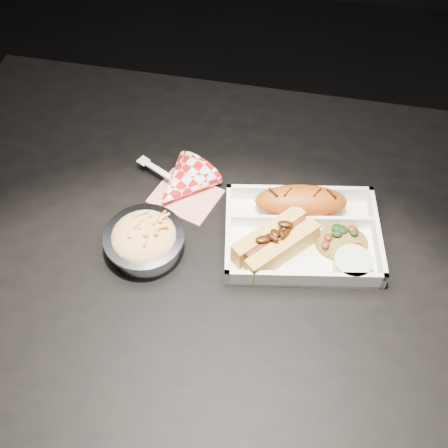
{
  "coord_description": "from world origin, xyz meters",
  "views": [
    {
      "loc": [
        0.07,
        -0.53,
        1.52
      ],
      "look_at": [
        -0.03,
        -0.01,
        0.81
      ],
      "focal_mm": 45.0,
      "sensor_mm": 36.0,
      "label": 1
    }
  ],
  "objects_px": {
    "food_tray": "(301,237)",
    "fried_pastry": "(301,202)",
    "hotdog": "(276,242)",
    "dining_table": "(243,273)",
    "foil_coleslaw_cup": "(144,239)",
    "napkin_fork": "(181,186)"
  },
  "relations": [
    {
      "from": "food_tray",
      "to": "foil_coleslaw_cup",
      "type": "height_order",
      "value": "foil_coleslaw_cup"
    },
    {
      "from": "dining_table",
      "to": "food_tray",
      "type": "distance_m",
      "value": 0.14
    },
    {
      "from": "dining_table",
      "to": "fried_pastry",
      "type": "bearing_deg",
      "value": 44.46
    },
    {
      "from": "food_tray",
      "to": "fried_pastry",
      "type": "bearing_deg",
      "value": 90.0
    },
    {
      "from": "dining_table",
      "to": "food_tray",
      "type": "bearing_deg",
      "value": 15.89
    },
    {
      "from": "hotdog",
      "to": "napkin_fork",
      "type": "distance_m",
      "value": 0.21
    },
    {
      "from": "hotdog",
      "to": "dining_table",
      "type": "bearing_deg",
      "value": 122.5
    },
    {
      "from": "food_tray",
      "to": "hotdog",
      "type": "bearing_deg",
      "value": -149.23
    },
    {
      "from": "foil_coleslaw_cup",
      "to": "dining_table",
      "type": "bearing_deg",
      "value": 15.0
    },
    {
      "from": "food_tray",
      "to": "hotdog",
      "type": "distance_m",
      "value": 0.06
    },
    {
      "from": "food_tray",
      "to": "napkin_fork",
      "type": "bearing_deg",
      "value": 153.99
    },
    {
      "from": "fried_pastry",
      "to": "foil_coleslaw_cup",
      "type": "xyz_separation_m",
      "value": [
        -0.24,
        -0.12,
        -0.0
      ]
    },
    {
      "from": "foil_coleslaw_cup",
      "to": "food_tray",
      "type": "bearing_deg",
      "value": 15.33
    },
    {
      "from": "hotdog",
      "to": "foil_coleslaw_cup",
      "type": "height_order",
      "value": "same"
    },
    {
      "from": "foil_coleslaw_cup",
      "to": "napkin_fork",
      "type": "bearing_deg",
      "value": 78.2
    },
    {
      "from": "fried_pastry",
      "to": "foil_coleslaw_cup",
      "type": "distance_m",
      "value": 0.27
    },
    {
      "from": "hotdog",
      "to": "foil_coleslaw_cup",
      "type": "xyz_separation_m",
      "value": [
        -0.21,
        -0.03,
        -0.0
      ]
    },
    {
      "from": "dining_table",
      "to": "napkin_fork",
      "type": "xyz_separation_m",
      "value": [
        -0.13,
        0.09,
        0.11
      ]
    },
    {
      "from": "food_tray",
      "to": "fried_pastry",
      "type": "relative_size",
      "value": 1.79
    },
    {
      "from": "foil_coleslaw_cup",
      "to": "napkin_fork",
      "type": "distance_m",
      "value": 0.14
    },
    {
      "from": "foil_coleslaw_cup",
      "to": "fried_pastry",
      "type": "bearing_deg",
      "value": 27.18
    },
    {
      "from": "fried_pastry",
      "to": "food_tray",
      "type": "bearing_deg",
      "value": -80.26
    }
  ]
}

